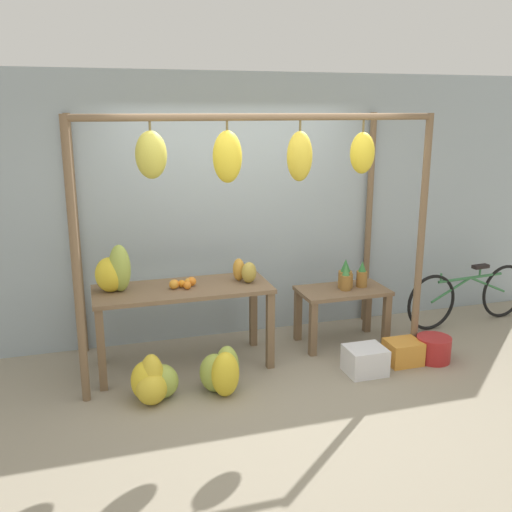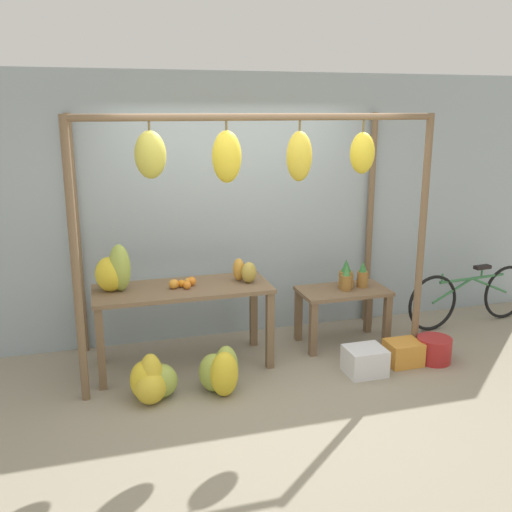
{
  "view_description": "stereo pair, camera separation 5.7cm",
  "coord_description": "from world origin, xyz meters",
  "px_view_note": "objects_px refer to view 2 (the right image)",
  "views": [
    {
      "loc": [
        -1.49,
        -4.38,
        2.43
      ],
      "look_at": [
        0.06,
        0.73,
        1.05
      ],
      "focal_mm": 40.0,
      "sensor_mm": 36.0,
      "label": 1
    },
    {
      "loc": [
        -1.43,
        -4.39,
        2.43
      ],
      "look_at": [
        0.06,
        0.73,
        1.05
      ],
      "focal_mm": 40.0,
      "sensor_mm": 36.0,
      "label": 2
    }
  ],
  "objects_px": {
    "orange_pile": "(182,283)",
    "parked_bicycle": "(471,296)",
    "banana_pile_on_table": "(114,271)",
    "fruit_crate_white": "(365,361)",
    "banana_pile_ground_right": "(221,372)",
    "papaya_pile": "(244,271)",
    "pineapple_cluster": "(350,277)",
    "blue_bucket": "(434,350)",
    "banana_pile_ground_left": "(152,381)",
    "fruit_crate_purple": "(403,353)"
  },
  "relations": [
    {
      "from": "banana_pile_on_table",
      "to": "fruit_crate_purple",
      "type": "distance_m",
      "value": 2.88
    },
    {
      "from": "banana_pile_ground_right",
      "to": "papaya_pile",
      "type": "height_order",
      "value": "papaya_pile"
    },
    {
      "from": "banana_pile_ground_right",
      "to": "papaya_pile",
      "type": "distance_m",
      "value": 1.03
    },
    {
      "from": "fruit_crate_white",
      "to": "parked_bicycle",
      "type": "relative_size",
      "value": 0.21
    },
    {
      "from": "pineapple_cluster",
      "to": "banana_pile_ground_left",
      "type": "height_order",
      "value": "pineapple_cluster"
    },
    {
      "from": "papaya_pile",
      "to": "banana_pile_on_table",
      "type": "bearing_deg",
      "value": 177.57
    },
    {
      "from": "fruit_crate_purple",
      "to": "blue_bucket",
      "type": "bearing_deg",
      "value": -6.23
    },
    {
      "from": "orange_pile",
      "to": "fruit_crate_white",
      "type": "bearing_deg",
      "value": -21.92
    },
    {
      "from": "fruit_crate_white",
      "to": "parked_bicycle",
      "type": "xyz_separation_m",
      "value": [
        1.75,
        0.83,
        0.21
      ]
    },
    {
      "from": "banana_pile_on_table",
      "to": "fruit_crate_white",
      "type": "height_order",
      "value": "banana_pile_on_table"
    },
    {
      "from": "pineapple_cluster",
      "to": "banana_pile_ground_right",
      "type": "height_order",
      "value": "pineapple_cluster"
    },
    {
      "from": "orange_pile",
      "to": "banana_pile_ground_left",
      "type": "bearing_deg",
      "value": -122.5
    },
    {
      "from": "fruit_crate_white",
      "to": "pineapple_cluster",
      "type": "bearing_deg",
      "value": 76.93
    },
    {
      "from": "banana_pile_on_table",
      "to": "fruit_crate_purple",
      "type": "bearing_deg",
      "value": -13.19
    },
    {
      "from": "banana_pile_ground_left",
      "to": "parked_bicycle",
      "type": "height_order",
      "value": "parked_bicycle"
    },
    {
      "from": "orange_pile",
      "to": "papaya_pile",
      "type": "distance_m",
      "value": 0.61
    },
    {
      "from": "orange_pile",
      "to": "fruit_crate_purple",
      "type": "xyz_separation_m",
      "value": [
        2.06,
        -0.56,
        -0.72
      ]
    },
    {
      "from": "banana_pile_ground_right",
      "to": "blue_bucket",
      "type": "bearing_deg",
      "value": 0.57
    },
    {
      "from": "banana_pile_ground_left",
      "to": "fruit_crate_purple",
      "type": "distance_m",
      "value": 2.44
    },
    {
      "from": "papaya_pile",
      "to": "fruit_crate_purple",
      "type": "relative_size",
      "value": 0.81
    },
    {
      "from": "banana_pile_ground_left",
      "to": "banana_pile_ground_right",
      "type": "relative_size",
      "value": 1.1
    },
    {
      "from": "pineapple_cluster",
      "to": "blue_bucket",
      "type": "relative_size",
      "value": 0.97
    },
    {
      "from": "banana_pile_ground_left",
      "to": "fruit_crate_white",
      "type": "bearing_deg",
      "value": -1.66
    },
    {
      "from": "orange_pile",
      "to": "parked_bicycle",
      "type": "relative_size",
      "value": 0.16
    },
    {
      "from": "fruit_crate_white",
      "to": "fruit_crate_purple",
      "type": "xyz_separation_m",
      "value": [
        0.46,
        0.09,
        -0.01
      ]
    },
    {
      "from": "pineapple_cluster",
      "to": "blue_bucket",
      "type": "height_order",
      "value": "pineapple_cluster"
    },
    {
      "from": "fruit_crate_white",
      "to": "fruit_crate_purple",
      "type": "height_order",
      "value": "fruit_crate_white"
    },
    {
      "from": "pineapple_cluster",
      "to": "banana_pile_ground_right",
      "type": "distance_m",
      "value": 1.79
    },
    {
      "from": "fruit_crate_white",
      "to": "blue_bucket",
      "type": "bearing_deg",
      "value": 3.92
    },
    {
      "from": "banana_pile_ground_right",
      "to": "papaya_pile",
      "type": "relative_size",
      "value": 1.68
    },
    {
      "from": "orange_pile",
      "to": "blue_bucket",
      "type": "bearing_deg",
      "value": -13.95
    },
    {
      "from": "blue_bucket",
      "to": "papaya_pile",
      "type": "relative_size",
      "value": 1.27
    },
    {
      "from": "parked_bicycle",
      "to": "fruit_crate_purple",
      "type": "relative_size",
      "value": 5.21
    },
    {
      "from": "orange_pile",
      "to": "pineapple_cluster",
      "type": "bearing_deg",
      "value": 3.31
    },
    {
      "from": "banana_pile_on_table",
      "to": "fruit_crate_white",
      "type": "bearing_deg",
      "value": -17.9
    },
    {
      "from": "pineapple_cluster",
      "to": "banana_pile_ground_left",
      "type": "xyz_separation_m",
      "value": [
        -2.15,
        -0.69,
        -0.55
      ]
    },
    {
      "from": "pineapple_cluster",
      "to": "papaya_pile",
      "type": "relative_size",
      "value": 1.23
    },
    {
      "from": "parked_bicycle",
      "to": "papaya_pile",
      "type": "bearing_deg",
      "value": -176.46
    },
    {
      "from": "banana_pile_ground_left",
      "to": "fruit_crate_purple",
      "type": "xyz_separation_m",
      "value": [
        2.44,
        0.03,
        -0.05
      ]
    },
    {
      "from": "parked_bicycle",
      "to": "papaya_pile",
      "type": "distance_m",
      "value": 2.81
    },
    {
      "from": "parked_bicycle",
      "to": "papaya_pile",
      "type": "relative_size",
      "value": 6.41
    },
    {
      "from": "parked_bicycle",
      "to": "papaya_pile",
      "type": "xyz_separation_m",
      "value": [
        -2.74,
        -0.17,
        0.56
      ]
    },
    {
      "from": "orange_pile",
      "to": "pineapple_cluster",
      "type": "height_order",
      "value": "pineapple_cluster"
    },
    {
      "from": "fruit_crate_white",
      "to": "parked_bicycle",
      "type": "distance_m",
      "value": 1.95
    },
    {
      "from": "banana_pile_on_table",
      "to": "papaya_pile",
      "type": "xyz_separation_m",
      "value": [
        1.22,
        -0.05,
        -0.08
      ]
    },
    {
      "from": "orange_pile",
      "to": "banana_pile_ground_left",
      "type": "distance_m",
      "value": 0.97
    },
    {
      "from": "blue_bucket",
      "to": "parked_bicycle",
      "type": "distance_m",
      "value": 1.26
    },
    {
      "from": "banana_pile_ground_right",
      "to": "fruit_crate_white",
      "type": "bearing_deg",
      "value": -1.33
    },
    {
      "from": "banana_pile_on_table",
      "to": "papaya_pile",
      "type": "bearing_deg",
      "value": -2.43
    },
    {
      "from": "pineapple_cluster",
      "to": "banana_pile_ground_left",
      "type": "relative_size",
      "value": 0.66
    }
  ]
}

